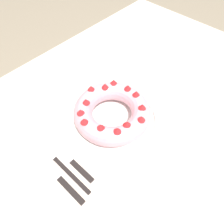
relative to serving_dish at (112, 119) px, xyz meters
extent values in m
plane|color=gray|center=(0.03, -0.01, -0.76)|extent=(8.00, 8.00, 0.00)
cube|color=beige|center=(0.03, -0.01, -0.02)|extent=(1.52, 1.00, 0.03)
cylinder|color=brown|center=(0.72, 0.42, -0.40)|extent=(0.06, 0.06, 0.72)
cylinder|color=white|center=(0.00, 0.00, 0.00)|extent=(0.31, 0.31, 0.01)
torus|color=white|center=(0.00, 0.00, 0.00)|extent=(0.32, 0.32, 0.01)
torus|color=#E09EAD|center=(0.00, 0.00, 0.04)|extent=(0.26, 0.26, 0.06)
cone|color=red|center=(-0.10, 0.02, 0.08)|extent=(0.04, 0.04, 0.02)
cone|color=red|center=(-0.09, -0.03, 0.08)|extent=(0.04, 0.04, 0.02)
cone|color=red|center=(-0.06, -0.08, 0.08)|extent=(0.03, 0.03, 0.02)
cone|color=red|center=(-0.02, -0.08, 0.08)|extent=(0.03, 0.03, 0.02)
cone|color=red|center=(0.02, -0.10, 0.08)|extent=(0.03, 0.03, 0.02)
cone|color=red|center=(0.06, -0.08, 0.08)|extent=(0.04, 0.04, 0.02)
cone|color=red|center=(0.09, -0.03, 0.08)|extent=(0.04, 0.04, 0.02)
cone|color=red|center=(0.09, 0.01, 0.08)|extent=(0.03, 0.03, 0.02)
cone|color=red|center=(0.08, 0.07, 0.08)|extent=(0.04, 0.04, 0.02)
cone|color=red|center=(0.04, 0.07, 0.08)|extent=(0.03, 0.03, 0.02)
cone|color=red|center=(0.01, 0.10, 0.08)|extent=(0.03, 0.03, 0.02)
cone|color=red|center=(-0.05, 0.07, 0.08)|extent=(0.03, 0.03, 0.02)
cone|color=red|center=(-0.09, 0.05, 0.08)|extent=(0.03, 0.03, 0.02)
cube|color=black|center=(-0.23, -0.05, -0.01)|extent=(0.01, 0.16, 0.01)
cube|color=silver|center=(-0.23, 0.06, -0.01)|extent=(0.02, 0.06, 0.01)
cube|color=black|center=(-0.26, -0.08, -0.01)|extent=(0.02, 0.10, 0.01)
cube|color=silver|center=(-0.26, 0.04, -0.01)|extent=(0.02, 0.13, 0.00)
cube|color=black|center=(-0.20, -0.06, -0.01)|extent=(0.02, 0.09, 0.01)
cube|color=silver|center=(-0.20, 0.04, -0.01)|extent=(0.02, 0.11, 0.00)
cube|color=white|center=(0.25, 0.00, -0.01)|extent=(0.14, 0.10, 0.00)
camera|label=1|loc=(-0.33, -0.30, 0.62)|focal=35.00mm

